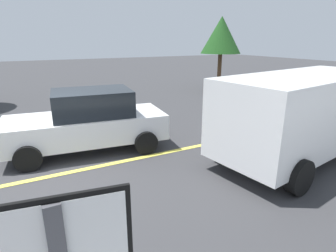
{
  "coord_description": "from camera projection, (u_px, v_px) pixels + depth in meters",
  "views": [
    {
      "loc": [
        -0.19,
        -6.3,
        3.02
      ],
      "look_at": [
        2.76,
        -0.69,
        1.02
      ],
      "focal_mm": 29.43,
      "sensor_mm": 36.0,
      "label": 1
    }
  ],
  "objects": [
    {
      "name": "tree_left_verge",
      "position": [
        221.0,
        35.0,
        16.13
      ],
      "size": [
        2.36,
        2.36,
        4.31
      ],
      "color": "#513823",
      "rests_on": "ground_plane"
    },
    {
      "name": "white_van",
      "position": [
        303.0,
        111.0,
        7.02
      ],
      "size": [
        5.44,
        2.88,
        2.2
      ],
      "color": "white",
      "rests_on": "ground_plane"
    },
    {
      "name": "lane_marking_centre",
      "position": [
        164.0,
        153.0,
        7.64
      ],
      "size": [
        28.0,
        0.16,
        0.01
      ],
      "primitive_type": "cube",
      "color": "#E0D14C"
    },
    {
      "name": "car_white_far_lane",
      "position": [
        88.0,
        121.0,
        7.65
      ],
      "size": [
        4.46,
        2.32,
        1.71
      ],
      "color": "white",
      "rests_on": "ground_plane"
    },
    {
      "name": "ground_plane",
      "position": [
        48.0,
        177.0,
        6.31
      ],
      "size": [
        80.0,
        80.0,
        0.0
      ],
      "primitive_type": "plane",
      "color": "#38383A"
    }
  ]
}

